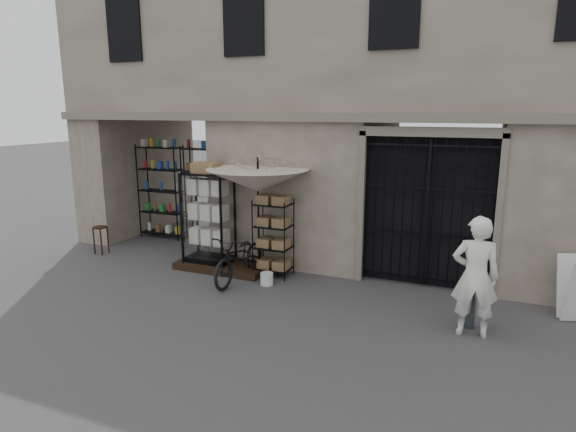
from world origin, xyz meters
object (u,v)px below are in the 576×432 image
at_px(steel_bollard, 471,305).
at_px(wire_rack, 273,239).
at_px(white_bucket, 267,279).
at_px(wooden_stool, 101,239).
at_px(display_cabinet, 208,222).
at_px(shopkeeper, 470,334).
at_px(market_umbrella, 258,174).
at_px(bicycle, 240,280).

bearing_deg(steel_bollard, wire_rack, 164.54).
relative_size(wire_rack, white_bucket, 6.36).
height_order(wire_rack, wooden_stool, wire_rack).
xyz_separation_m(wire_rack, wooden_stool, (-4.48, -0.15, -0.44)).
bearing_deg(display_cabinet, shopkeeper, 6.87).
distance_m(wire_rack, white_bucket, 0.87).
xyz_separation_m(display_cabinet, market_umbrella, (1.21, -0.01, 1.10)).
xyz_separation_m(wire_rack, market_umbrella, (-0.30, -0.08, 1.34)).
xyz_separation_m(wire_rack, bicycle, (-0.50, -0.53, -0.79)).
bearing_deg(market_umbrella, shopkeeper, -16.27).
height_order(wooden_stool, shopkeeper, wooden_stool).
height_order(market_umbrella, steel_bollard, market_umbrella).
xyz_separation_m(bicycle, steel_bollard, (4.39, -0.54, 0.38)).
xyz_separation_m(market_umbrella, steel_bollard, (4.19, -1.00, -1.74)).
distance_m(wire_rack, bicycle, 1.08).
relative_size(market_umbrella, bicycle, 1.58).
bearing_deg(steel_bollard, display_cabinet, 169.45).
xyz_separation_m(wooden_stool, steel_bollard, (8.37, -0.93, 0.03)).
bearing_deg(shopkeeper, display_cabinet, -18.27).
height_order(white_bucket, wooden_stool, wooden_stool).
relative_size(display_cabinet, wooden_stool, 3.17).
xyz_separation_m(white_bucket, shopkeeper, (3.82, -0.76, -0.12)).
xyz_separation_m(market_umbrella, shopkeeper, (4.22, -1.23, -2.13)).
height_order(display_cabinet, wooden_stool, display_cabinet).
xyz_separation_m(display_cabinet, steel_bollard, (5.40, -1.01, -0.64)).
bearing_deg(shopkeeper, wire_rack, -23.89).
height_order(market_umbrella, bicycle, market_umbrella).
relative_size(wire_rack, bicycle, 0.86).
distance_m(market_umbrella, steel_bollard, 4.65).
distance_m(bicycle, wooden_stool, 4.01).
relative_size(market_umbrella, wooden_stool, 4.45).
bearing_deg(wooden_stool, steel_bollard, -6.31).
bearing_deg(wire_rack, white_bucket, -84.98).
xyz_separation_m(display_cabinet, bicycle, (1.01, -0.46, -1.02)).
bearing_deg(wooden_stool, display_cabinet, 1.54).
relative_size(white_bucket, steel_bollard, 0.33).
distance_m(white_bucket, bicycle, 0.61).
bearing_deg(display_cabinet, wire_rack, 22.43).
relative_size(display_cabinet, steel_bollard, 2.74).
distance_m(display_cabinet, steel_bollard, 5.53).
xyz_separation_m(display_cabinet, shopkeeper, (5.42, -1.24, -1.02)).
distance_m(white_bucket, wooden_stool, 4.60).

